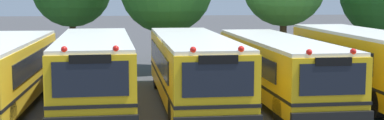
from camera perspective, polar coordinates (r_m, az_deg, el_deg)
The scene contains 5 objects.
ground_plane at distance 20.41m, azimuth -0.34°, elevation -4.47°, with size 160.00×160.00×0.00m, color #424244.
school_bus_1 at distance 19.94m, azimuth -10.23°, elevation -0.80°, with size 2.84×10.05×2.64m.
school_bus_2 at distance 19.94m, azimuth 0.06°, elevation -0.70°, with size 2.56×10.62×2.63m.
school_bus_3 at distance 20.88m, azimuth 9.04°, elevation -0.61°, with size 2.53×10.90×2.51m.
school_bus_4 at distance 21.99m, azimuth 17.49°, elevation -0.14°, with size 2.52×9.94×2.76m.
Camera 1 is at (-2.48, -19.85, 4.08)m, focal length 50.47 mm.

